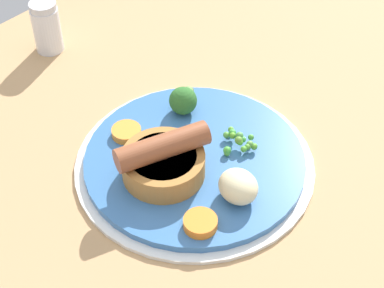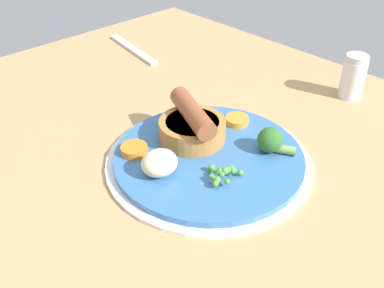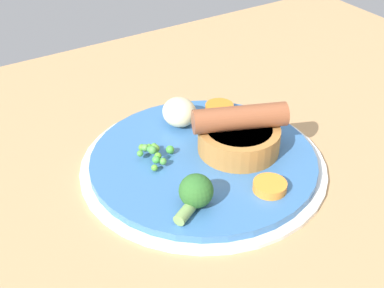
% 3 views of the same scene
% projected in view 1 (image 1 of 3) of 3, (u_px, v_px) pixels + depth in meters
% --- Properties ---
extents(dining_table, '(1.10, 0.80, 0.03)m').
position_uv_depth(dining_table, '(190.00, 165.00, 0.78)').
color(dining_table, tan).
rests_on(dining_table, ground).
extents(dinner_plate, '(0.28, 0.28, 0.01)m').
position_uv_depth(dinner_plate, '(195.00, 163.00, 0.75)').
color(dinner_plate, silver).
rests_on(dinner_plate, dining_table).
extents(sausage_pudding, '(0.11, 0.09, 0.06)m').
position_uv_depth(sausage_pudding, '(163.00, 160.00, 0.71)').
color(sausage_pudding, '#AD7538').
rests_on(sausage_pudding, dinner_plate).
extents(pea_pile, '(0.04, 0.05, 0.02)m').
position_uv_depth(pea_pile, '(238.00, 141.00, 0.75)').
color(pea_pile, '#559E33').
rests_on(pea_pile, dinner_plate).
extents(broccoli_floret_near, '(0.05, 0.04, 0.04)m').
position_uv_depth(broccoli_floret_near, '(183.00, 100.00, 0.79)').
color(broccoli_floret_near, '#2D6628').
rests_on(broccoli_floret_near, dinner_plate).
extents(potato_chunk_0, '(0.05, 0.06, 0.03)m').
position_uv_depth(potato_chunk_0, '(238.00, 186.00, 0.69)').
color(potato_chunk_0, beige).
rests_on(potato_chunk_0, dinner_plate).
extents(carrot_slice_0, '(0.05, 0.05, 0.01)m').
position_uv_depth(carrot_slice_0, '(200.00, 223.00, 0.67)').
color(carrot_slice_0, orange).
rests_on(carrot_slice_0, dinner_plate).
extents(carrot_slice_1, '(0.05, 0.05, 0.01)m').
position_uv_depth(carrot_slice_1, '(126.00, 132.00, 0.77)').
color(carrot_slice_1, orange).
rests_on(carrot_slice_1, dinner_plate).
extents(salt_shaker, '(0.04, 0.04, 0.08)m').
position_uv_depth(salt_shaker, '(47.00, 27.00, 0.90)').
color(salt_shaker, silver).
rests_on(salt_shaker, dining_table).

